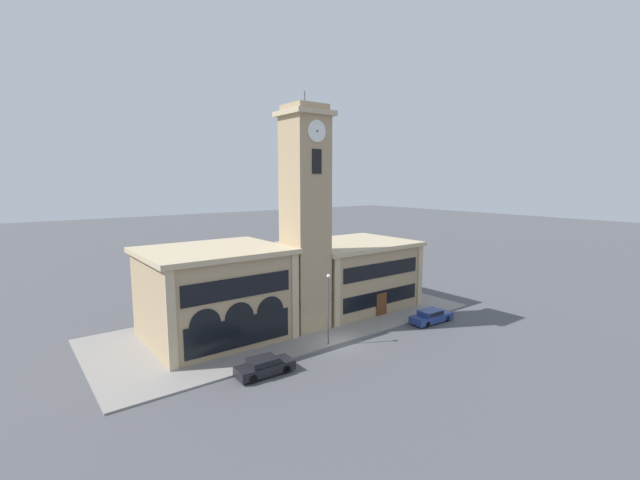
% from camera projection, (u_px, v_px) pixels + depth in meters
% --- Properties ---
extents(ground_plane, '(300.00, 300.00, 0.00)m').
position_uv_depth(ground_plane, '(340.00, 345.00, 37.97)').
color(ground_plane, '#4C4C51').
extents(sidewalk_kerb, '(38.27, 15.47, 0.15)m').
position_uv_depth(sidewalk_kerb, '(292.00, 321.00, 44.04)').
color(sidewalk_kerb, gray).
rests_on(sidewalk_kerb, ground_plane).
extents(clock_tower, '(4.33, 4.33, 22.55)m').
position_uv_depth(clock_tower, '(305.00, 220.00, 40.66)').
color(clock_tower, tan).
rests_on(clock_tower, ground_plane).
extents(town_hall_left_wing, '(12.55, 10.66, 8.40)m').
position_uv_depth(town_hall_left_wing, '(214.00, 293.00, 39.20)').
color(town_hall_left_wing, tan).
rests_on(town_hall_left_wing, ground_plane).
extents(town_hall_right_wing, '(13.72, 10.66, 7.50)m').
position_uv_depth(town_hall_right_wing, '(351.00, 274.00, 49.28)').
color(town_hall_right_wing, tan).
rests_on(town_hall_right_wing, ground_plane).
extents(parked_car_near, '(4.49, 1.86, 1.35)m').
position_uv_depth(parked_car_near, '(264.00, 366.00, 31.96)').
color(parked_car_near, black).
rests_on(parked_car_near, ground_plane).
extents(parked_car_mid, '(4.95, 1.92, 1.34)m').
position_uv_depth(parked_car_mid, '(431.00, 316.00, 43.71)').
color(parked_car_mid, navy).
rests_on(parked_car_mid, ground_plane).
extents(street_lamp, '(0.36, 0.36, 6.29)m').
position_uv_depth(street_lamp, '(328.00, 299.00, 37.19)').
color(street_lamp, '#4C4C51').
rests_on(street_lamp, sidewalk_kerb).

